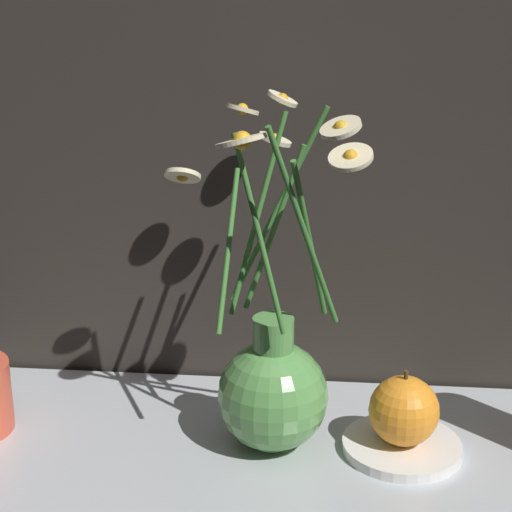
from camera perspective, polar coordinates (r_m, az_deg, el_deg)
name	(u,v)px	position (r m, az deg, el deg)	size (l,w,h in m)	color
ground_plane	(249,454)	(0.86, -0.47, -13.07)	(6.00, 6.00, 0.00)	black
shelf	(249,449)	(0.85, -0.47, -12.73)	(0.72, 0.28, 0.01)	#B2B7BC
vase_with_flowers	(273,381)	(0.82, 1.13, -8.33)	(0.19, 0.19, 0.33)	#59994C
saucer_plate	(402,448)	(0.85, 9.70, -12.50)	(0.11, 0.11, 0.01)	white
orange_fruit	(404,412)	(0.83, 9.85, -10.22)	(0.07, 0.07, 0.07)	orange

